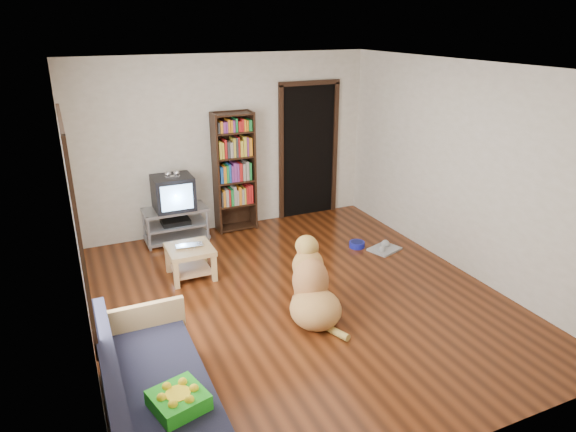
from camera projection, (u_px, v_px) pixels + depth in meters
name	position (u px, v px, depth m)	size (l,w,h in m)	color
ground	(298.00, 298.00, 5.96)	(5.00, 5.00, 0.00)	#5D2810
ceiling	(300.00, 67.00, 5.03)	(5.00, 5.00, 0.00)	white
wall_back	(227.00, 144.00, 7.63)	(4.50, 4.50, 0.00)	silver
wall_front	(461.00, 302.00, 3.37)	(4.50, 4.50, 0.00)	silver
wall_left	(74.00, 225.00, 4.64)	(5.00, 5.00, 0.00)	silver
wall_right	(462.00, 169.00, 6.36)	(5.00, 5.00, 0.00)	silver
green_cushion	(179.00, 400.00, 3.68)	(0.36, 0.36, 0.12)	green
laptop	(190.00, 247.00, 6.31)	(0.33, 0.21, 0.03)	silver
dog_bowl	(357.00, 244.00, 7.30)	(0.22, 0.22, 0.08)	#161B98
grey_rag	(384.00, 249.00, 7.21)	(0.40, 0.32, 0.03)	#9D9D9D
window	(76.00, 222.00, 4.15)	(0.03, 1.46, 1.70)	white
doorway	(308.00, 148.00, 8.19)	(1.03, 0.05, 2.19)	black
tv_stand	(176.00, 223.00, 7.44)	(0.90, 0.45, 0.50)	#99999E
crt_tv	(173.00, 192.00, 7.29)	(0.55, 0.52, 0.58)	black
bookshelf	(234.00, 166.00, 7.62)	(0.60, 0.30, 1.80)	black
sofa	(156.00, 402.00, 3.98)	(0.80, 1.80, 0.80)	tan
coffee_table	(190.00, 256.00, 6.39)	(0.55, 0.55, 0.40)	tan
dog	(312.00, 289.00, 5.51)	(0.66, 1.09, 0.88)	#C27C4A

